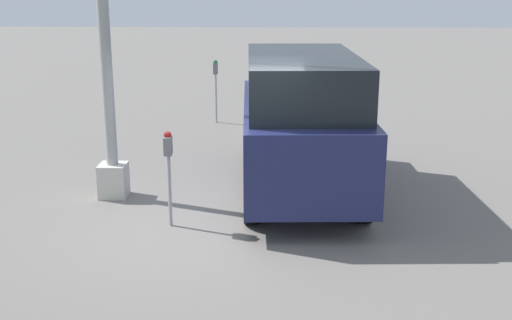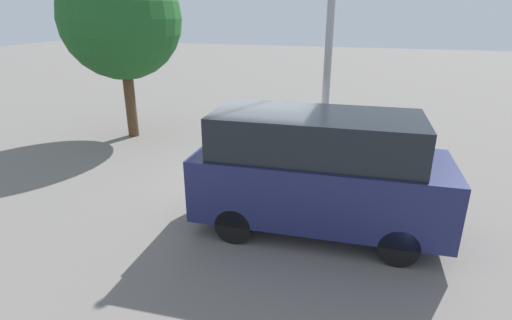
% 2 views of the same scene
% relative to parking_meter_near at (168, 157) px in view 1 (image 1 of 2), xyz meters
% --- Properties ---
extents(ground_plane, '(80.00, 80.00, 0.00)m').
position_rel_parking_meter_near_xyz_m(ground_plane, '(0.02, -0.68, -1.04)').
color(ground_plane, slate).
extents(parking_meter_near, '(0.21, 0.12, 1.41)m').
position_rel_parking_meter_near_xyz_m(parking_meter_near, '(0.00, 0.00, 0.00)').
color(parking_meter_near, '#9E9EA3').
rests_on(parking_meter_near, ground).
extents(parking_meter_far, '(0.21, 0.12, 1.55)m').
position_rel_parking_meter_near_xyz_m(parking_meter_far, '(6.97, -0.08, 0.11)').
color(parking_meter_far, '#9E9EA3').
rests_on(parking_meter_far, ground).
extents(lamp_post, '(0.44, 0.44, 6.72)m').
position_rel_parking_meter_near_xyz_m(lamp_post, '(1.28, 1.13, 1.46)').
color(lamp_post, beige).
rests_on(lamp_post, ground).
extents(parked_van, '(4.67, 2.02, 2.30)m').
position_rel_parking_meter_near_xyz_m(parked_van, '(1.57, -1.93, 0.19)').
color(parked_van, navy).
rests_on(parked_van, ground).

